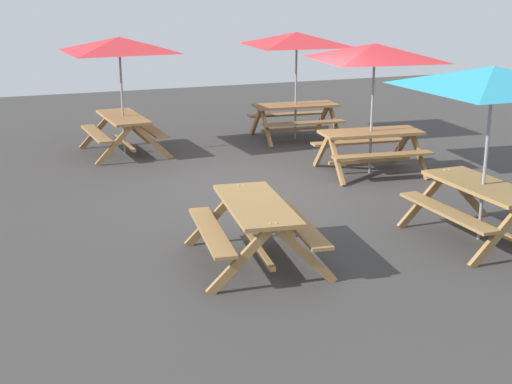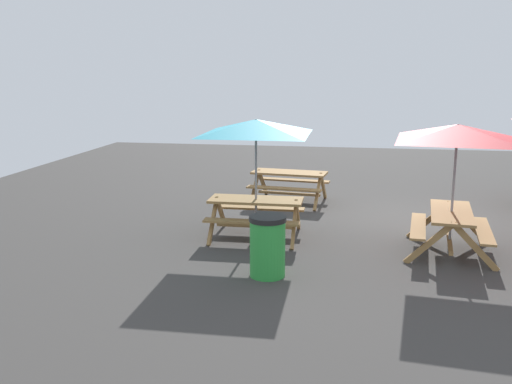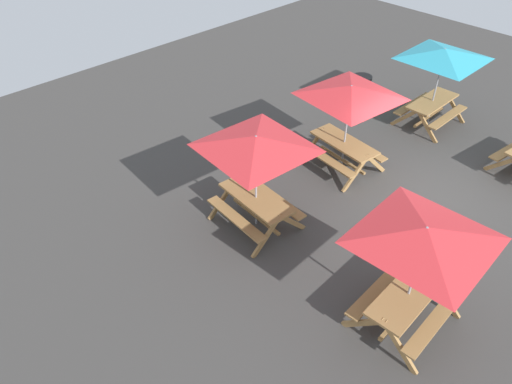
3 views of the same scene
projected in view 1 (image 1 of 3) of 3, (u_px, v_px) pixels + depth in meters
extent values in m
plane|color=#3D3A38|center=(277.00, 187.00, 11.95)|extent=(24.00, 24.00, 0.00)
cube|color=olive|center=(256.00, 205.00, 8.53)|extent=(1.87, 0.92, 0.05)
cube|color=olive|center=(299.00, 224.00, 8.74)|extent=(1.82, 0.48, 0.04)
cube|color=olive|center=(211.00, 231.00, 8.48)|extent=(1.82, 0.48, 0.04)
cube|color=olive|center=(304.00, 254.00, 7.99)|extent=(0.16, 0.80, 0.81)
cube|color=olive|center=(241.00, 260.00, 7.82)|extent=(0.16, 0.80, 0.81)
cube|color=olive|center=(268.00, 212.00, 9.45)|extent=(0.16, 0.80, 0.81)
cube|color=olive|center=(214.00, 217.00, 9.28)|extent=(0.16, 0.80, 0.81)
cube|color=olive|center=(256.00, 245.00, 8.68)|extent=(1.56, 0.26, 0.06)
cube|color=olive|center=(483.00, 186.00, 9.33)|extent=(1.81, 0.72, 0.05)
cube|color=olive|center=(447.00, 212.00, 9.21)|extent=(1.80, 0.28, 0.04)
cube|color=olive|center=(498.00, 235.00, 8.61)|extent=(0.07, 0.80, 0.81)
cube|color=olive|center=(466.00, 194.00, 10.26)|extent=(0.07, 0.80, 0.81)
cube|color=olive|center=(423.00, 200.00, 10.00)|extent=(0.07, 0.80, 0.81)
cube|color=olive|center=(480.00, 223.00, 9.47)|extent=(1.56, 0.08, 0.06)
cylinder|color=gray|center=(486.00, 155.00, 9.21)|extent=(0.04, 0.04, 2.30)
pyramid|color=teal|center=(493.00, 77.00, 8.93)|extent=(2.83, 2.83, 0.28)
cube|color=olive|center=(296.00, 105.00, 15.45)|extent=(0.84, 1.85, 0.05)
cube|color=olive|center=(287.00, 114.00, 16.04)|extent=(0.40, 1.81, 0.04)
cube|color=olive|center=(304.00, 123.00, 15.02)|extent=(0.40, 1.81, 0.04)
cube|color=olive|center=(322.00, 117.00, 16.10)|extent=(0.80, 0.12, 0.81)
cube|color=olive|center=(335.00, 123.00, 15.43)|extent=(0.80, 0.12, 0.81)
cube|color=olive|center=(256.00, 121.00, 15.68)|extent=(0.80, 0.12, 0.81)
cube|color=olive|center=(266.00, 127.00, 15.00)|extent=(0.80, 0.12, 0.81)
cube|color=olive|center=(295.00, 129.00, 15.60)|extent=(0.19, 1.56, 0.06)
cylinder|color=gray|center=(296.00, 86.00, 15.33)|extent=(0.04, 0.04, 2.30)
pyramid|color=red|center=(297.00, 39.00, 15.05)|extent=(2.82, 2.82, 0.28)
cube|color=olive|center=(371.00, 132.00, 12.66)|extent=(0.90, 1.87, 0.05)
cube|color=olive|center=(358.00, 142.00, 13.25)|extent=(0.46, 1.82, 0.04)
cube|color=olive|center=(383.00, 155.00, 12.23)|extent=(0.46, 1.82, 0.04)
cube|color=olive|center=(401.00, 146.00, 13.29)|extent=(0.80, 0.15, 0.81)
cube|color=olive|center=(419.00, 155.00, 12.61)|extent=(0.80, 0.15, 0.81)
cube|color=olive|center=(322.00, 151.00, 12.91)|extent=(0.80, 0.15, 0.81)
cube|color=olive|center=(336.00, 160.00, 12.24)|extent=(0.80, 0.15, 0.81)
cube|color=olive|center=(370.00, 161.00, 12.80)|extent=(0.25, 1.56, 0.06)
cylinder|color=gray|center=(372.00, 110.00, 12.54)|extent=(0.04, 0.04, 2.30)
pyramid|color=red|center=(375.00, 51.00, 12.26)|extent=(2.81, 2.81, 0.28)
cube|color=olive|center=(123.00, 117.00, 14.10)|extent=(1.83, 0.79, 0.05)
cube|color=olive|center=(151.00, 129.00, 14.40)|extent=(1.81, 0.35, 0.04)
cube|color=olive|center=(96.00, 134.00, 13.97)|extent=(1.81, 0.35, 0.04)
cube|color=olive|center=(153.00, 141.00, 13.67)|extent=(0.10, 0.80, 0.81)
cube|color=olive|center=(115.00, 145.00, 13.38)|extent=(0.10, 0.80, 0.81)
cube|color=olive|center=(132.00, 127.00, 15.04)|extent=(0.10, 0.80, 0.81)
cube|color=olive|center=(97.00, 130.00, 14.75)|extent=(0.10, 0.80, 0.81)
cube|color=olive|center=(124.00, 143.00, 14.25)|extent=(1.56, 0.15, 0.06)
cylinder|color=gray|center=(122.00, 96.00, 13.99)|extent=(0.04, 0.04, 2.30)
pyramid|color=red|center=(119.00, 44.00, 13.70)|extent=(2.82, 2.82, 0.28)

